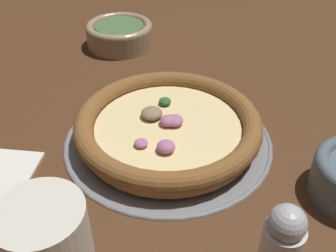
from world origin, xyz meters
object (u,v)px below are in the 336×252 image
(pizza_tray, at_px, (168,138))
(drinking_cup, at_px, (48,248))
(bowl_far, at_px, (120,33))
(pizza, at_px, (168,125))

(pizza_tray, height_order, drinking_cup, drinking_cup)
(bowl_far, bearing_deg, drinking_cup, 173.67)
(pizza_tray, bearing_deg, pizza, 107.32)
(drinking_cup, bearing_deg, pizza, -31.55)
(pizza, relative_size, bowl_far, 1.95)
(pizza, relative_size, drinking_cup, 2.57)
(pizza, height_order, bowl_far, bowl_far)
(pizza, bearing_deg, bowl_far, 12.42)
(pizza_tray, bearing_deg, bowl_far, 12.44)
(bowl_far, height_order, drinking_cup, drinking_cup)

